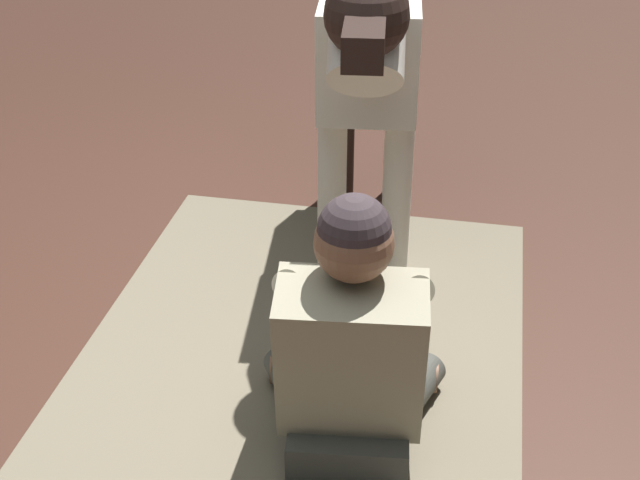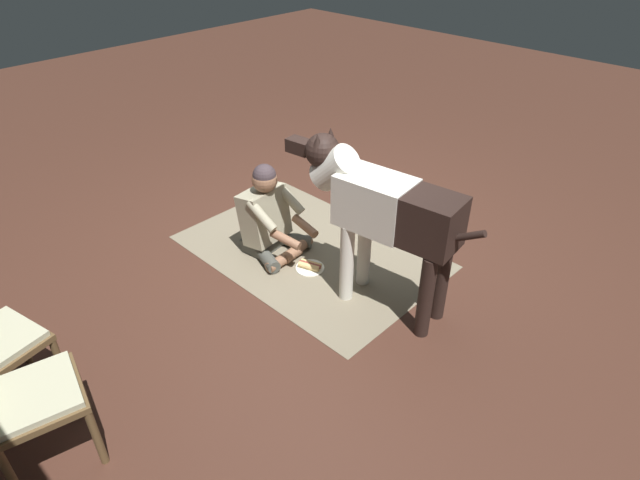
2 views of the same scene
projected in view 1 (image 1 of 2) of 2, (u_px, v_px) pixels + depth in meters
The scene contains 5 objects.
ground_plane at pixel (222, 387), 2.83m from camera, with size 15.46×15.46×0.00m, color #45281D.
area_rug at pixel (295, 370), 2.89m from camera, with size 2.17×1.46×0.01m, color #786D57.
person_sitting_on_floor at pixel (352, 346), 2.47m from camera, with size 0.66×0.57×0.82m.
large_dog at pixel (370, 54), 3.15m from camera, with size 1.56×0.43×1.25m.
hot_dog_on_plate at pixel (357, 339), 3.00m from camera, with size 0.24×0.24×0.06m.
Camera 1 is at (2.07, 0.73, 1.87)m, focal length 49.79 mm.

